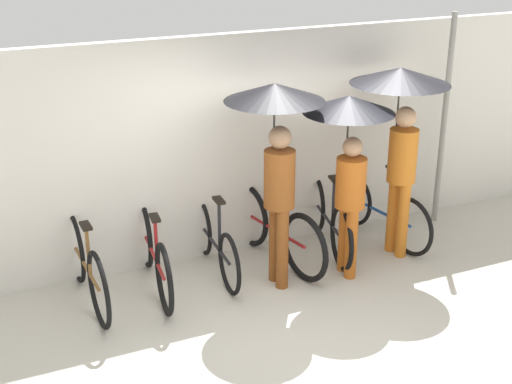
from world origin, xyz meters
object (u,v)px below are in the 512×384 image
(parked_bicycle_3, at_px, (275,229))
(parked_bicycle_4, at_px, (328,218))
(pedestrian_leading, at_px, (276,130))
(parked_bicycle_0, at_px, (86,266))
(parked_bicycle_5, at_px, (380,210))
(pedestrian_trailing, at_px, (401,107))
(pedestrian_center, at_px, (349,138))
(parked_bicycle_1, at_px, (154,254))
(parked_bicycle_2, at_px, (215,242))

(parked_bicycle_3, distance_m, parked_bicycle_4, 0.71)
(parked_bicycle_3, height_order, pedestrian_leading, pedestrian_leading)
(parked_bicycle_3, bearing_deg, parked_bicycle_0, 80.03)
(parked_bicycle_5, xyz_separation_m, pedestrian_trailing, (-0.05, -0.32, 1.35))
(parked_bicycle_4, bearing_deg, pedestrian_center, -178.25)
(parked_bicycle_5, relative_size, pedestrian_center, 0.87)
(parked_bicycle_1, xyz_separation_m, parked_bicycle_2, (0.71, 0.06, -0.03))
(parked_bicycle_2, bearing_deg, pedestrian_leading, -126.96)
(parked_bicycle_4, xyz_separation_m, parked_bicycle_5, (0.70, -0.03, -0.01))
(parked_bicycle_1, distance_m, pedestrian_center, 2.37)
(parked_bicycle_5, height_order, pedestrian_trailing, pedestrian_trailing)
(parked_bicycle_1, bearing_deg, pedestrian_trailing, -89.96)
(parked_bicycle_1, height_order, pedestrian_trailing, pedestrian_trailing)
(parked_bicycle_5, bearing_deg, parked_bicycle_0, 82.02)
(parked_bicycle_1, height_order, parked_bicycle_4, parked_bicycle_4)
(parked_bicycle_5, bearing_deg, pedestrian_leading, 95.94)
(parked_bicycle_3, bearing_deg, pedestrian_center, -140.55)
(parked_bicycle_4, height_order, pedestrian_center, pedestrian_center)
(parked_bicycle_1, distance_m, parked_bicycle_5, 2.82)
(parked_bicycle_1, relative_size, parked_bicycle_5, 1.05)
(parked_bicycle_0, xyz_separation_m, parked_bicycle_3, (2.12, 0.02, -0.00))
(parked_bicycle_0, bearing_deg, pedestrian_trailing, -96.10)
(parked_bicycle_2, height_order, parked_bicycle_4, parked_bicycle_2)
(parked_bicycle_5, height_order, pedestrian_center, pedestrian_center)
(parked_bicycle_2, height_order, pedestrian_center, pedestrian_center)
(parked_bicycle_1, height_order, pedestrian_leading, pedestrian_leading)
(parked_bicycle_1, bearing_deg, pedestrian_center, -97.73)
(parked_bicycle_2, bearing_deg, pedestrian_trailing, -95.88)
(parked_bicycle_5, bearing_deg, parked_bicycle_1, 82.05)
(parked_bicycle_3, height_order, pedestrian_center, pedestrian_center)
(pedestrian_trailing, bearing_deg, parked_bicycle_1, 169.49)
(parked_bicycle_0, bearing_deg, parked_bicycle_2, -88.67)
(pedestrian_leading, relative_size, pedestrian_trailing, 1.00)
(parked_bicycle_1, xyz_separation_m, parked_bicycle_5, (2.82, 0.04, -0.01))
(parked_bicycle_3, height_order, parked_bicycle_4, parked_bicycle_4)
(parked_bicycle_3, bearing_deg, parked_bicycle_5, -99.67)
(parked_bicycle_0, bearing_deg, parked_bicycle_5, -90.79)
(parked_bicycle_2, distance_m, pedestrian_center, 1.84)
(parked_bicycle_3, bearing_deg, pedestrian_leading, 143.97)
(pedestrian_leading, bearing_deg, parked_bicycle_0, 169.64)
(parked_bicycle_1, height_order, pedestrian_center, pedestrian_center)
(parked_bicycle_0, xyz_separation_m, pedestrian_center, (2.72, -0.48, 1.14))
(pedestrian_leading, height_order, pedestrian_trailing, pedestrian_trailing)
(parked_bicycle_4, distance_m, pedestrian_trailing, 1.54)
(parked_bicycle_1, bearing_deg, parked_bicycle_2, -79.00)
(pedestrian_leading, bearing_deg, parked_bicycle_1, 163.28)
(parked_bicycle_5, bearing_deg, parked_bicycle_3, 82.20)
(parked_bicycle_0, xyz_separation_m, pedestrian_leading, (1.93, -0.37, 1.29))
(parked_bicycle_3, distance_m, parked_bicycle_5, 1.41)
(parked_bicycle_1, xyz_separation_m, pedestrian_center, (2.01, -0.49, 1.15))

